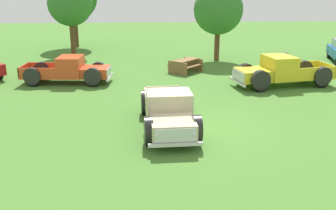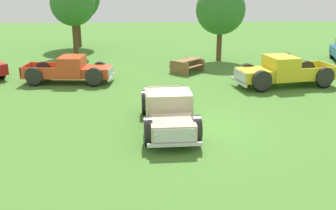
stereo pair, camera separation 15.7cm
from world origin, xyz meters
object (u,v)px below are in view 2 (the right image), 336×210
(oak_tree_east, at_px, (220,10))
(oak_tree_center, at_px, (73,4))
(pickup_truck_foreground, at_px, (169,113))
(pickup_truck_behind_right, at_px, (74,70))
(picnic_table, at_px, (187,64))
(trash_can, at_px, (285,60))
(pickup_truck_behind_left, at_px, (279,72))

(oak_tree_east, height_order, oak_tree_center, oak_tree_center)
(pickup_truck_foreground, relative_size, oak_tree_center, 0.92)
(pickup_truck_behind_right, bearing_deg, oak_tree_center, 98.92)
(pickup_truck_behind_right, relative_size, oak_tree_east, 0.95)
(pickup_truck_foreground, distance_m, pickup_truck_behind_right, 8.96)
(pickup_truck_behind_right, bearing_deg, picnic_table, 19.64)
(pickup_truck_foreground, bearing_deg, oak_tree_east, 72.56)
(pickup_truck_behind_right, height_order, trash_can, pickup_truck_behind_right)
(pickup_truck_foreground, xyz_separation_m, picnic_table, (1.66, 9.87, -0.22))
(picnic_table, relative_size, trash_can, 2.45)
(oak_tree_east, bearing_deg, picnic_table, -125.46)
(pickup_truck_foreground, relative_size, trash_can, 5.23)
(trash_can, bearing_deg, pickup_truck_behind_right, -165.95)
(oak_tree_east, bearing_deg, pickup_truck_behind_left, -75.18)
(pickup_truck_foreground, xyz_separation_m, trash_can, (8.06, 10.78, -0.24))
(oak_tree_center, bearing_deg, pickup_truck_foreground, -68.97)
(pickup_truck_behind_left, bearing_deg, oak_tree_center, 141.71)
(picnic_table, distance_m, oak_tree_center, 10.39)
(picnic_table, height_order, trash_can, trash_can)
(picnic_table, xyz_separation_m, oak_tree_center, (-7.78, 6.06, 3.29))
(oak_tree_east, xyz_separation_m, oak_tree_center, (-10.36, 2.43, 0.31))
(pickup_truck_behind_left, height_order, oak_tree_center, oak_tree_center)
(pickup_truck_behind_left, xyz_separation_m, oak_tree_center, (-12.28, 9.70, 3.01))
(pickup_truck_behind_right, relative_size, trash_can, 5.17)
(pickup_truck_behind_left, relative_size, oak_tree_east, 1.07)
(trash_can, xyz_separation_m, oak_tree_east, (-3.82, 2.71, 2.99))
(pickup_truck_behind_right, relative_size, picnic_table, 2.11)
(pickup_truck_behind_left, distance_m, picnic_table, 5.80)
(trash_can, bearing_deg, oak_tree_east, 144.62)
(pickup_truck_behind_left, relative_size, trash_can, 5.80)
(pickup_truck_foreground, xyz_separation_m, oak_tree_center, (-6.12, 15.93, 3.06))
(picnic_table, bearing_deg, trash_can, 8.11)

